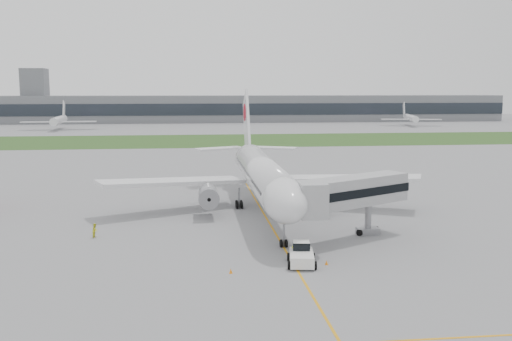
{
  "coord_description": "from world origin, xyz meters",
  "views": [
    {
      "loc": [
        -10.39,
        -77.32,
        18.01
      ],
      "look_at": [
        -1.21,
        2.0,
        6.43
      ],
      "focal_mm": 40.0,
      "sensor_mm": 36.0,
      "label": 1
    }
  ],
  "objects": [
    {
      "name": "safety_cone_left",
      "position": [
        -6.66,
        -23.57,
        0.24
      ],
      "size": [
        0.36,
        0.36,
        0.49
      ],
      "primitive_type": "cone",
      "color": "orange",
      "rests_on": "ground"
    },
    {
      "name": "distant_aircraft_left",
      "position": [
        -66.86,
        178.03,
        0.0
      ],
      "size": [
        33.03,
        29.56,
        12.02
      ],
      "primitive_type": null,
      "rotation": [
        0.0,
        0.0,
        0.06
      ],
      "color": "silver",
      "rests_on": "ground"
    },
    {
      "name": "ground_crew_far",
      "position": [
        -22.08,
        -8.09,
        0.86
      ],
      "size": [
        0.82,
        0.96,
        1.73
      ],
      "primitive_type": "imported",
      "rotation": [
        0.0,
        0.0,
        1.36
      ],
      "color": "yellow",
      "rests_on": "ground"
    },
    {
      "name": "ground",
      "position": [
        0.0,
        0.0,
        0.0
      ],
      "size": [
        600.0,
        600.0,
        0.0
      ],
      "primitive_type": "plane",
      "color": "gray",
      "rests_on": "ground"
    },
    {
      "name": "grass_strip",
      "position": [
        0.0,
        120.0,
        0.01
      ],
      "size": [
        600.0,
        50.0,
        0.02
      ],
      "primitive_type": "cube",
      "color": "#2F511E",
      "rests_on": "ground"
    },
    {
      "name": "ground_crew_near",
      "position": [
        0.12,
        -20.12,
        0.8
      ],
      "size": [
        0.69,
        0.68,
        1.6
      ],
      "primitive_type": "imported",
      "rotation": [
        0.0,
        0.0,
        3.88
      ],
      "color": "yellow",
      "rests_on": "ground"
    },
    {
      "name": "jet_bridge",
      "position": [
        7.85,
        -13.12,
        5.76
      ],
      "size": [
        15.73,
        11.83,
        7.79
      ],
      "rotation": [
        0.0,
        0.0,
        0.5
      ],
      "color": "#A5A5A8",
      "rests_on": "ground"
    },
    {
      "name": "distant_aircraft_right",
      "position": [
        94.78,
        185.48,
        0.0
      ],
      "size": [
        32.72,
        30.16,
        10.78
      ],
      "primitive_type": null,
      "rotation": [
        0.0,
        0.0,
        -0.21
      ],
      "color": "silver",
      "rests_on": "ground"
    },
    {
      "name": "terminal_building",
      "position": [
        0.0,
        229.87,
        7.0
      ],
      "size": [
        320.0,
        22.3,
        14.0
      ],
      "color": "gray",
      "rests_on": "ground"
    },
    {
      "name": "pushback_tug",
      "position": [
        0.8,
        -21.45,
        1.01
      ],
      "size": [
        3.44,
        4.6,
        2.19
      ],
      "rotation": [
        0.0,
        0.0,
        -0.15
      ],
      "color": "white",
      "rests_on": "ground"
    },
    {
      "name": "airliner",
      "position": [
        0.0,
        4.87,
        5.66
      ],
      "size": [
        48.13,
        53.95,
        17.88
      ],
      "color": "silver",
      "rests_on": "ground"
    },
    {
      "name": "safety_cone_right",
      "position": [
        3.32,
        -21.97,
        0.24
      ],
      "size": [
        0.35,
        0.35,
        0.49
      ],
      "primitive_type": "cone",
      "color": "orange",
      "rests_on": "ground"
    },
    {
      "name": "control_tower",
      "position": [
        -90.0,
        232.0,
        0.0
      ],
      "size": [
        12.0,
        12.0,
        56.0
      ],
      "primitive_type": null,
      "color": "gray",
      "rests_on": "ground"
    },
    {
      "name": "apron_markings",
      "position": [
        0.0,
        -5.0,
        0.0
      ],
      "size": [
        70.0,
        70.0,
        0.04
      ],
      "primitive_type": null,
      "color": "orange",
      "rests_on": "ground"
    }
  ]
}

